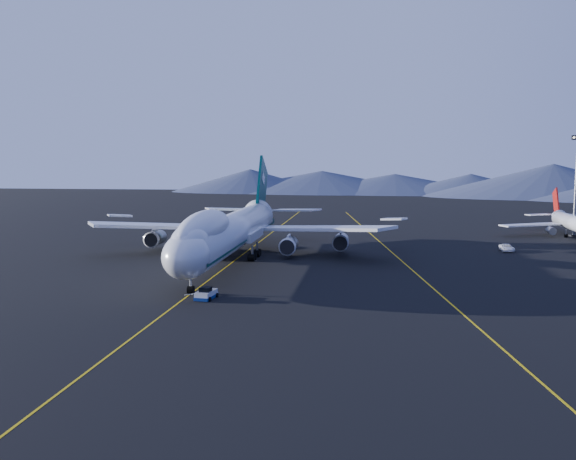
# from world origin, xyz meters

# --- Properties ---
(ground) EXTENTS (500.00, 500.00, 0.00)m
(ground) POSITION_xyz_m (0.00, 0.00, 0.00)
(ground) COLOR black
(ground) RESTS_ON ground
(taxiway_line_main) EXTENTS (0.25, 220.00, 0.01)m
(taxiway_line_main) POSITION_xyz_m (0.00, 0.00, 0.01)
(taxiway_line_main) COLOR #E0B80D
(taxiway_line_main) RESTS_ON ground
(taxiway_line_side) EXTENTS (28.08, 198.09, 0.01)m
(taxiway_line_side) POSITION_xyz_m (30.00, 10.00, 0.01)
(taxiway_line_side) COLOR #E0B80D
(taxiway_line_side) RESTS_ON ground
(boeing_747) EXTENTS (59.62, 72.43, 19.37)m
(boeing_747) POSITION_xyz_m (0.00, 0.03, 5.81)
(boeing_747) COLOR silver
(boeing_747) RESTS_ON ground
(pushback_tug) EXTENTS (2.71, 4.23, 1.74)m
(pushback_tug) POSITION_xyz_m (3.00, -29.50, 0.55)
(pushback_tug) COLOR silver
(pushback_tug) RESTS_ON ground
(second_jet) EXTENTS (34.66, 39.16, 11.14)m
(second_jet) POSITION_xyz_m (72.61, 45.74, 3.37)
(second_jet) COLOR silver
(second_jet) RESTS_ON ground
(service_van) EXTENTS (2.48, 5.22, 1.44)m
(service_van) POSITION_xyz_m (52.20, 21.12, 0.72)
(service_van) COLOR white
(service_van) RESTS_ON ground
(floodlight_mast) EXTENTS (2.98, 2.24, 24.14)m
(floodlight_mast) POSITION_xyz_m (73.33, 49.10, 12.23)
(floodlight_mast) COLOR black
(floodlight_mast) RESTS_ON ground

